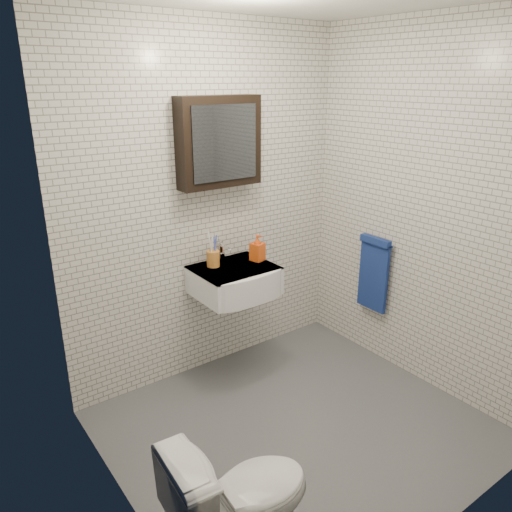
# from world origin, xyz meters

# --- Properties ---
(ground) EXTENTS (2.20, 2.00, 0.01)m
(ground) POSITION_xyz_m (0.00, 0.00, 0.01)
(ground) COLOR #53565B
(ground) RESTS_ON ground
(room_shell) EXTENTS (2.22, 2.02, 2.51)m
(room_shell) POSITION_xyz_m (0.00, 0.00, 1.47)
(room_shell) COLOR silver
(room_shell) RESTS_ON ground
(washbasin) EXTENTS (0.55, 0.50, 0.20)m
(washbasin) POSITION_xyz_m (0.05, 0.73, 0.76)
(washbasin) COLOR white
(washbasin) RESTS_ON room_shell
(faucet) EXTENTS (0.06, 0.20, 0.15)m
(faucet) POSITION_xyz_m (0.05, 0.93, 0.92)
(faucet) COLOR silver
(faucet) RESTS_ON washbasin
(mirror_cabinet) EXTENTS (0.60, 0.15, 0.60)m
(mirror_cabinet) POSITION_xyz_m (0.05, 0.93, 1.70)
(mirror_cabinet) COLOR black
(mirror_cabinet) RESTS_ON room_shell
(towel_rail) EXTENTS (0.09, 0.30, 0.58)m
(towel_rail) POSITION_xyz_m (1.04, 0.35, 0.72)
(towel_rail) COLOR silver
(towel_rail) RESTS_ON room_shell
(toothbrush_cup) EXTENTS (0.09, 0.09, 0.25)m
(toothbrush_cup) POSITION_xyz_m (-0.06, 0.87, 0.91)
(toothbrush_cup) COLOR #C57B31
(toothbrush_cup) RESTS_ON washbasin
(soap_bottle) EXTENTS (0.11, 0.11, 0.20)m
(soap_bottle) POSITION_xyz_m (0.27, 0.78, 0.95)
(soap_bottle) COLOR orange
(soap_bottle) RESTS_ON washbasin
(toilet) EXTENTS (0.69, 0.43, 0.67)m
(toilet) POSITION_xyz_m (-0.80, -0.53, 0.34)
(toilet) COLOR silver
(toilet) RESTS_ON ground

